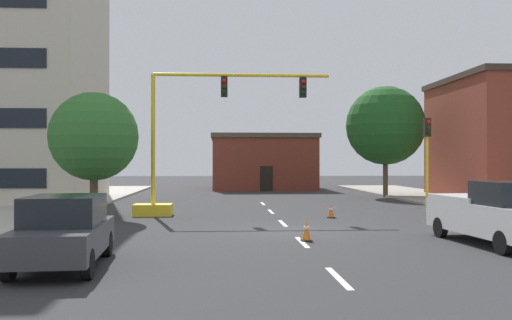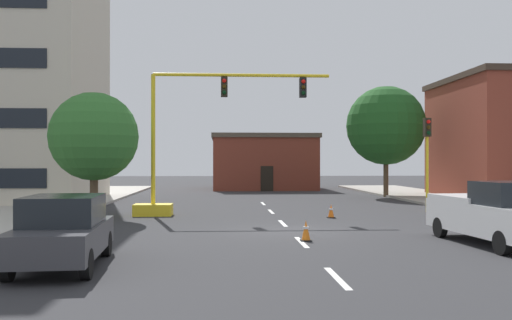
# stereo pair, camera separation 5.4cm
# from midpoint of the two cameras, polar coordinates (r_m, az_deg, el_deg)

# --- Properties ---
(ground_plane) EXTENTS (160.00, 160.00, 0.00)m
(ground_plane) POSITION_cam_midpoint_polar(r_m,az_deg,el_deg) (21.06, 3.56, -7.20)
(ground_plane) COLOR #2D2D30
(sidewalk_left) EXTENTS (6.00, 56.00, 0.14)m
(sidewalk_left) POSITION_cam_midpoint_polar(r_m,az_deg,el_deg) (30.46, -22.36, -4.88)
(sidewalk_left) COLOR #B2ADA3
(sidewalk_left) RESTS_ON ground_plane
(sidewalk_right) EXTENTS (6.00, 56.00, 0.14)m
(sidewalk_right) POSITION_cam_midpoint_polar(r_m,az_deg,el_deg) (32.49, 23.95, -4.58)
(sidewalk_right) COLOR #9E998E
(sidewalk_right) RESTS_ON ground_plane
(lane_stripe_seg_1) EXTENTS (0.16, 2.40, 0.01)m
(lane_stripe_seg_1) POSITION_cam_midpoint_polar(r_m,az_deg,el_deg) (12.77, 8.38, -11.79)
(lane_stripe_seg_1) COLOR silver
(lane_stripe_seg_1) RESTS_ON ground_plane
(lane_stripe_seg_2) EXTENTS (0.16, 2.40, 0.01)m
(lane_stripe_seg_2) POSITION_cam_midpoint_polar(r_m,az_deg,el_deg) (18.11, 4.74, -8.33)
(lane_stripe_seg_2) COLOR silver
(lane_stripe_seg_2) RESTS_ON ground_plane
(lane_stripe_seg_3) EXTENTS (0.16, 2.40, 0.01)m
(lane_stripe_seg_3) POSITION_cam_midpoint_polar(r_m,az_deg,el_deg) (23.52, 2.80, -6.45)
(lane_stripe_seg_3) COLOR silver
(lane_stripe_seg_3) RESTS_ON ground_plane
(lane_stripe_seg_4) EXTENTS (0.16, 2.40, 0.01)m
(lane_stripe_seg_4) POSITION_cam_midpoint_polar(r_m,az_deg,el_deg) (28.97, 1.59, -5.26)
(lane_stripe_seg_4) COLOR silver
(lane_stripe_seg_4) RESTS_ON ground_plane
(lane_stripe_seg_5) EXTENTS (0.16, 2.40, 0.01)m
(lane_stripe_seg_5) POSITION_cam_midpoint_polar(r_m,az_deg,el_deg) (34.43, 0.77, -4.45)
(lane_stripe_seg_5) COLOR silver
(lane_stripe_seg_5) RESTS_ON ground_plane
(building_brick_center) EXTENTS (9.67, 9.71, 5.10)m
(building_brick_center) POSITION_cam_midpoint_polar(r_m,az_deg,el_deg) (53.48, 0.74, -0.18)
(building_brick_center) COLOR brown
(building_brick_center) RESTS_ON ground_plane
(traffic_signal_gantry) EXTENTS (9.38, 1.20, 6.83)m
(traffic_signal_gantry) POSITION_cam_midpoint_polar(r_m,az_deg,el_deg) (27.03, -7.81, -0.83)
(traffic_signal_gantry) COLOR yellow
(traffic_signal_gantry) RESTS_ON ground_plane
(traffic_light_pole_right) EXTENTS (0.32, 0.47, 4.80)m
(traffic_light_pole_right) POSITION_cam_midpoint_polar(r_m,az_deg,el_deg) (29.85, 17.09, 1.67)
(traffic_light_pole_right) COLOR yellow
(traffic_light_pole_right) RESTS_ON ground_plane
(tree_left_near) EXTENTS (3.97, 3.97, 5.70)m
(tree_left_near) POSITION_cam_midpoint_polar(r_m,az_deg,el_deg) (26.16, -16.11, 2.30)
(tree_left_near) COLOR brown
(tree_left_near) RESTS_ON ground_plane
(tree_right_far) EXTENTS (5.74, 5.74, 8.09)m
(tree_right_far) POSITION_cam_midpoint_polar(r_m,az_deg,el_deg) (42.01, 13.12, 3.43)
(tree_right_far) COLOR brown
(tree_right_far) RESTS_ON ground_plane
(pickup_truck_white) EXTENTS (2.42, 5.54, 1.99)m
(pickup_truck_white) POSITION_cam_midpoint_polar(r_m,az_deg,el_deg) (18.85, 23.35, -5.03)
(pickup_truck_white) COLOR white
(pickup_truck_white) RESTS_ON ground_plane
(sedan_dark_gray_near_left) EXTENTS (2.12, 4.60, 1.74)m
(sedan_dark_gray_near_left) POSITION_cam_midpoint_polar(r_m,az_deg,el_deg) (14.54, -18.95, -6.83)
(sedan_dark_gray_near_left) COLOR #3D3D42
(sedan_dark_gray_near_left) RESTS_ON ground_plane
(traffic_cone_roadside_a) EXTENTS (0.36, 0.36, 0.68)m
(traffic_cone_roadside_a) POSITION_cam_midpoint_polar(r_m,az_deg,el_deg) (18.36, 5.19, -7.19)
(traffic_cone_roadside_a) COLOR black
(traffic_cone_roadside_a) RESTS_ON ground_plane
(traffic_cone_roadside_b) EXTENTS (0.36, 0.36, 0.63)m
(traffic_cone_roadside_b) POSITION_cam_midpoint_polar(r_m,az_deg,el_deg) (25.96, 7.71, -5.18)
(traffic_cone_roadside_b) COLOR black
(traffic_cone_roadside_b) RESTS_ON ground_plane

